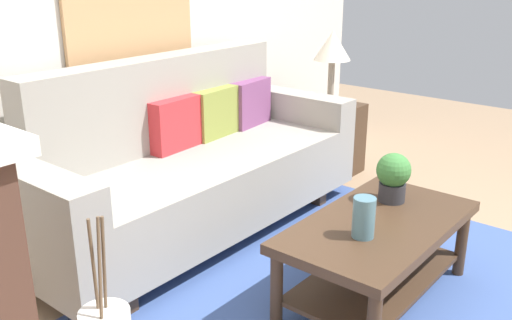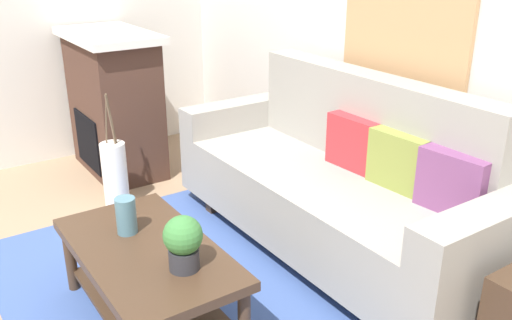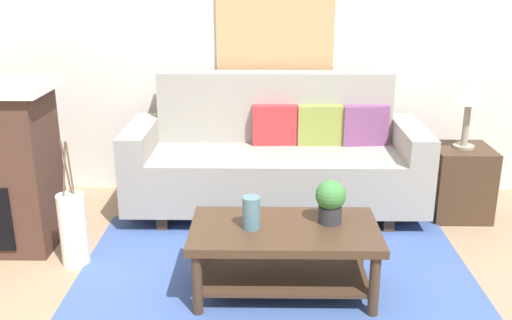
% 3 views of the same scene
% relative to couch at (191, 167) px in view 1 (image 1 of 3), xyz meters
% --- Properties ---
extents(wall_back, '(5.07, 0.10, 2.70)m').
position_rel_couch_xyz_m(wall_back, '(-0.01, 0.54, 0.92)').
color(wall_back, silver).
rests_on(wall_back, ground_plane).
extents(area_rug, '(2.50, 1.72, 0.01)m').
position_rel_couch_xyz_m(area_rug, '(-0.01, -1.05, -0.43)').
color(area_rug, '#3D5693').
rests_on(area_rug, ground_plane).
extents(couch, '(2.28, 0.84, 1.08)m').
position_rel_couch_xyz_m(couch, '(0.00, 0.00, 0.00)').
color(couch, gray).
rests_on(couch, ground_plane).
extents(throw_pillow_crimson, '(0.37, 0.14, 0.32)m').
position_rel_couch_xyz_m(throw_pillow_crimson, '(-0.00, 0.13, 0.25)').
color(throw_pillow_crimson, red).
rests_on(throw_pillow_crimson, couch).
extents(throw_pillow_olive, '(0.37, 0.14, 0.32)m').
position_rel_couch_xyz_m(throw_pillow_olive, '(0.36, 0.13, 0.25)').
color(throw_pillow_olive, olive).
rests_on(throw_pillow_olive, couch).
extents(throw_pillow_plum, '(0.37, 0.15, 0.32)m').
position_rel_couch_xyz_m(throw_pillow_plum, '(0.72, 0.13, 0.25)').
color(throw_pillow_plum, '#7A4270').
rests_on(throw_pillow_plum, couch).
extents(coffee_table, '(1.10, 0.60, 0.43)m').
position_rel_couch_xyz_m(coffee_table, '(0.04, -1.26, -0.12)').
color(coffee_table, '#422D1E').
rests_on(coffee_table, ground_plane).
extents(tabletop_vase, '(0.10, 0.10, 0.19)m').
position_rel_couch_xyz_m(tabletop_vase, '(-0.16, -1.28, 0.10)').
color(tabletop_vase, slate).
rests_on(tabletop_vase, coffee_table).
extents(potted_plant_tabletop, '(0.18, 0.18, 0.26)m').
position_rel_couch_xyz_m(potted_plant_tabletop, '(0.31, -1.19, 0.14)').
color(potted_plant_tabletop, '#2D2D33').
rests_on(potted_plant_tabletop, coffee_table).
extents(side_table, '(0.44, 0.44, 0.56)m').
position_rel_couch_xyz_m(side_table, '(1.44, -0.08, -0.15)').
color(side_table, '#422D1E').
rests_on(side_table, ground_plane).
extents(table_lamp, '(0.28, 0.28, 0.57)m').
position_rel_couch_xyz_m(table_lamp, '(1.44, -0.08, 0.56)').
color(table_lamp, gray).
rests_on(table_lamp, side_table).
extents(floor_vase_branch_a, '(0.02, 0.05, 0.36)m').
position_rel_couch_xyz_m(floor_vase_branch_a, '(-1.31, -0.93, 0.24)').
color(floor_vase_branch_a, brown).
rests_on(floor_vase_branch_a, floor_vase).
extents(floor_vase_branch_b, '(0.03, 0.04, 0.36)m').
position_rel_couch_xyz_m(floor_vase_branch_b, '(-1.34, -0.91, 0.24)').
color(floor_vase_branch_b, brown).
rests_on(floor_vase_branch_b, floor_vase).
extents(floor_vase_branch_c, '(0.05, 0.03, 0.36)m').
position_rel_couch_xyz_m(floor_vase_branch_c, '(-1.34, -0.94, 0.24)').
color(floor_vase_branch_c, brown).
rests_on(floor_vase_branch_c, floor_vase).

